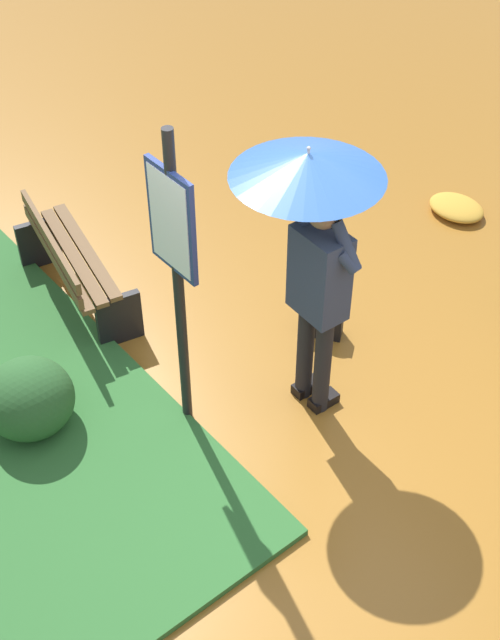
{
  "coord_description": "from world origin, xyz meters",
  "views": [
    {
      "loc": [
        -2.87,
        2.86,
        4.53
      ],
      "look_at": [
        0.38,
        0.22,
        0.85
      ],
      "focal_mm": 47.43,
      "sensor_mm": 36.0,
      "label": 1
    }
  ],
  "objects_px": {
    "info_sign_post": "(175,256)",
    "park_bench": "(70,263)",
    "handbag": "(324,322)",
    "person_with_umbrella": "(313,220)"
  },
  "relations": [
    {
      "from": "person_with_umbrella",
      "to": "info_sign_post",
      "type": "distance_m",
      "value": 0.88
    },
    {
      "from": "person_with_umbrella",
      "to": "park_bench",
      "type": "height_order",
      "value": "person_with_umbrella"
    },
    {
      "from": "person_with_umbrella",
      "to": "handbag",
      "type": "bearing_deg",
      "value": -55.3
    },
    {
      "from": "park_bench",
      "to": "info_sign_post",
      "type": "bearing_deg",
      "value": 178.54
    },
    {
      "from": "info_sign_post",
      "to": "handbag",
      "type": "relative_size",
      "value": 6.22
    },
    {
      "from": "handbag",
      "to": "park_bench",
      "type": "distance_m",
      "value": 2.08
    },
    {
      "from": "info_sign_post",
      "to": "handbag",
      "type": "bearing_deg",
      "value": -88.58
    },
    {
      "from": "handbag",
      "to": "park_bench",
      "type": "xyz_separation_m",
      "value": [
        1.59,
        1.32,
        0.28
      ]
    },
    {
      "from": "info_sign_post",
      "to": "park_bench",
      "type": "relative_size",
      "value": 1.63
    },
    {
      "from": "info_sign_post",
      "to": "park_bench",
      "type": "distance_m",
      "value": 1.93
    }
  ]
}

